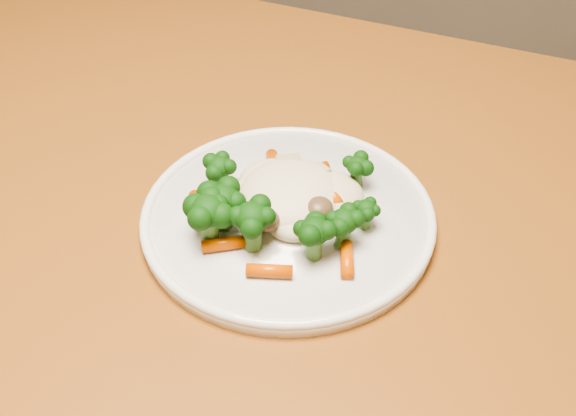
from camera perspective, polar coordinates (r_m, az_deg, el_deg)
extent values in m
plane|color=brown|center=(1.48, -11.88, -15.22)|extent=(3.00, 3.00, 0.00)
cube|color=#965822|center=(0.73, -3.38, -0.27)|extent=(1.31, 0.96, 0.04)
cube|color=#965822|center=(1.44, -16.68, 2.67)|extent=(0.07, 0.07, 0.71)
cylinder|color=white|center=(0.69, 0.00, -0.86)|extent=(0.28, 0.28, 0.01)
ellipsoid|color=beige|center=(0.68, 0.35, 1.76)|extent=(0.12, 0.11, 0.05)
ellipsoid|color=black|center=(0.65, -5.12, -0.16)|extent=(0.05, 0.05, 0.04)
ellipsoid|color=black|center=(0.63, -2.81, -1.58)|extent=(0.05, 0.05, 0.04)
ellipsoid|color=black|center=(0.63, 2.07, -2.58)|extent=(0.04, 0.04, 0.04)
ellipsoid|color=black|center=(0.64, 4.42, -1.72)|extent=(0.04, 0.04, 0.04)
ellipsoid|color=black|center=(0.66, 6.14, -0.60)|extent=(0.03, 0.03, 0.03)
ellipsoid|color=black|center=(0.71, 5.46, 2.77)|extent=(0.04, 0.04, 0.03)
ellipsoid|color=black|center=(0.70, -5.38, 2.59)|extent=(0.04, 0.04, 0.04)
ellipsoid|color=black|center=(0.64, -6.25, -1.12)|extent=(0.05, 0.05, 0.05)
cylinder|color=#E85C05|center=(0.73, -1.27, 3.28)|extent=(0.02, 0.05, 0.01)
cylinder|color=#E85C05|center=(0.72, 1.65, 2.83)|extent=(0.04, 0.04, 0.01)
cylinder|color=#E85C05|center=(0.69, 4.22, 1.02)|extent=(0.05, 0.04, 0.01)
cylinder|color=#E85C05|center=(0.68, -7.18, -0.17)|extent=(0.03, 0.05, 0.01)
cylinder|color=#E85C05|center=(0.65, -5.12, -2.84)|extent=(0.04, 0.03, 0.01)
cylinder|color=#E85C05|center=(0.62, -1.48, -4.99)|extent=(0.04, 0.02, 0.01)
cylinder|color=#E85C05|center=(0.63, 4.69, -4.09)|extent=(0.02, 0.04, 0.01)
cylinder|color=#E85C05|center=(0.68, 3.42, 1.28)|extent=(0.03, 0.04, 0.01)
ellipsoid|color=brown|center=(0.67, 1.17, 0.74)|extent=(0.03, 0.03, 0.02)
ellipsoid|color=brown|center=(0.66, 2.43, -0.01)|extent=(0.03, 0.03, 0.02)
ellipsoid|color=brown|center=(0.68, -1.92, 1.31)|extent=(0.02, 0.02, 0.02)
ellipsoid|color=brown|center=(0.65, -1.74, -0.96)|extent=(0.02, 0.02, 0.02)
ellipsoid|color=brown|center=(0.67, 0.54, 0.94)|extent=(0.02, 0.02, 0.02)
cube|color=tan|center=(0.71, 0.05, 3.52)|extent=(0.03, 0.02, 0.01)
cube|color=tan|center=(0.70, 2.54, 2.78)|extent=(0.03, 0.03, 0.01)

